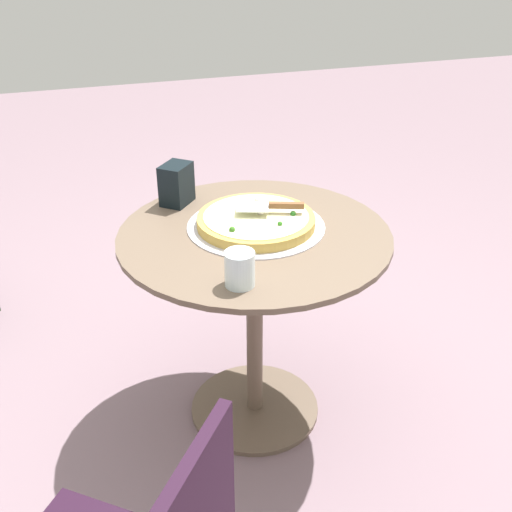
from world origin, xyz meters
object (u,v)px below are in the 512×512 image
object	(u,v)px
drinking_cup	(240,269)
napkin_dispenser	(176,184)
pizza_server	(271,206)
pizza_on_tray	(256,221)
patio_table	(255,285)

from	to	relation	value
drinking_cup	napkin_dispenser	distance (m)	0.57
pizza_server	napkin_dispenser	bearing A→B (deg)	-45.11
pizza_server	napkin_dispenser	world-z (taller)	napkin_dispenser
pizza_on_tray	drinking_cup	size ratio (longest dim) A/B	4.45
drinking_cup	pizza_server	bearing A→B (deg)	-121.53
patio_table	pizza_on_tray	size ratio (longest dim) A/B	1.95
patio_table	drinking_cup	size ratio (longest dim) A/B	8.70
napkin_dispenser	patio_table	bearing A→B (deg)	73.02
patio_table	napkin_dispenser	size ratio (longest dim) A/B	6.16
pizza_on_tray	drinking_cup	world-z (taller)	drinking_cup
patio_table	napkin_dispenser	xyz separation A→B (m)	(0.18, -0.29, 0.26)
pizza_server	drinking_cup	bearing A→B (deg)	58.47
drinking_cup	napkin_dispenser	world-z (taller)	napkin_dispenser
pizza_on_tray	drinking_cup	bearing A→B (deg)	64.98
pizza_on_tray	pizza_server	bearing A→B (deg)	-175.04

